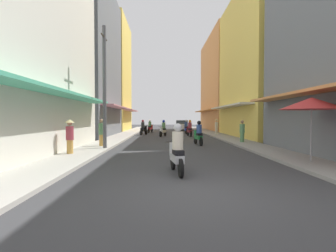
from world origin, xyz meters
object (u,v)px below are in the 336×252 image
Objects in this scene: vendor_umbrella at (312,103)px; pedestrian_foreground at (242,132)px; utility_pole at (104,87)px; pedestrian_far at (102,133)px; motorbike_blue at (186,127)px; motorbike_silver at (177,151)px; motorbike_white at (163,129)px; motorbike_red at (150,127)px; parked_car at (182,125)px; pedestrian_midway at (217,126)px; motorbike_black at (144,128)px; motorbike_maroon at (189,129)px; pedestrian_crossing at (70,135)px; motorbike_green at (198,134)px.

pedestrian_foreground is at bearing 90.92° from vendor_umbrella.
pedestrian_far is at bearing 112.04° from utility_pole.
motorbike_blue is 0.27× the size of utility_pole.
motorbike_silver is at bearing -164.62° from vendor_umbrella.
motorbike_red is at bearing 103.14° from motorbike_white.
motorbike_silver is at bearing -85.09° from motorbike_red.
pedestrian_midway reaches higher than parked_car.
motorbike_maroon is (4.56, -1.93, 0.00)m from motorbike_black.
pedestrian_midway is at bearing 54.31° from utility_pole.
vendor_umbrella is 9.84m from utility_pole.
pedestrian_foreground is at bearing 29.51° from pedestrian_crossing.
motorbike_silver is 1.04× the size of motorbike_black.
parked_car is (0.43, 19.61, 0.04)m from motorbike_green.
pedestrian_midway is at bearing 74.25° from motorbike_silver.
pedestrian_crossing is at bearing -124.47° from pedestrian_midway.
parked_car is at bearing 77.31° from motorbike_white.
motorbike_silver is 28.18m from parked_car.
motorbike_blue is 7.74m from parked_car.
motorbike_blue is at bearing 65.30° from pedestrian_far.
motorbike_green is at bearing -74.94° from motorbike_red.
pedestrian_far is at bearing -122.97° from motorbike_maroon.
motorbike_black is 10.81m from parked_car.
pedestrian_foreground is at bearing 13.26° from motorbike_green.
vendor_umbrella is at bearing -84.03° from parked_car.
motorbike_white reaches higher than parked_car.
utility_pole reaches higher than motorbike_red.
motorbike_silver is 0.27× the size of utility_pole.
pedestrian_foreground is at bearing -81.97° from parked_car.
vendor_umbrella reaches higher than parked_car.
motorbike_green is 0.27× the size of utility_pole.
motorbike_black is 11.77m from pedestrian_foreground.
vendor_umbrella is at bearing -27.51° from utility_pole.
pedestrian_crossing is at bearing -144.18° from motorbike_green.
motorbike_blue is at bearing 140.54° from pedestrian_midway.
motorbike_black is 0.26× the size of utility_pole.
motorbike_blue is at bearing -91.08° from parked_car.
pedestrian_foreground is (9.64, 5.46, -0.16)m from pedestrian_crossing.
motorbike_red is 1.11× the size of pedestrian_foreground.
pedestrian_foreground reaches higher than motorbike_red.
motorbike_maroon is at bearing 61.50° from utility_pole.
pedestrian_crossing is (-4.68, 3.75, 0.25)m from motorbike_silver.
motorbike_maroon is (2.13, 16.43, 0.00)m from motorbike_silver.
motorbike_silver is 1.07× the size of pedestrian_crossing.
parked_car is 0.63× the size of utility_pole.
vendor_umbrella is (5.49, -14.68, 1.58)m from motorbike_white.
motorbike_blue is at bearing 98.80° from vendor_umbrella.
utility_pole reaches higher than pedestrian_midway.
pedestrian_crossing is (-6.83, -16.61, 0.25)m from motorbike_blue.
vendor_umbrella reaches higher than motorbike_red.
utility_pole is at bearing -95.31° from motorbike_black.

